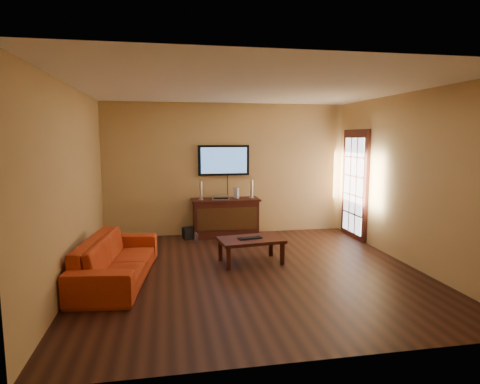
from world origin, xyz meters
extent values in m
plane|color=black|center=(0.00, 0.00, 0.00)|extent=(5.00, 5.00, 0.00)
plane|color=tan|center=(0.00, 2.50, 1.35)|extent=(5.00, 0.00, 5.00)
plane|color=tan|center=(-2.50, 0.00, 1.35)|extent=(0.00, 5.00, 5.00)
plane|color=tan|center=(2.50, 0.00, 1.35)|extent=(0.00, 5.00, 5.00)
plane|color=white|center=(0.00, 0.00, 2.70)|extent=(5.00, 5.00, 0.00)
cube|color=black|center=(2.46, 1.70, 1.05)|extent=(0.06, 1.02, 2.22)
cube|color=white|center=(2.42, 1.70, 1.05)|extent=(0.01, 0.79, 1.89)
cube|color=black|center=(-0.07, 2.24, 0.37)|extent=(1.29, 0.49, 0.73)
cube|color=black|center=(-0.07, 1.99, 0.40)|extent=(1.19, 0.02, 0.44)
cube|color=black|center=(-0.07, 2.24, 0.75)|extent=(1.37, 0.52, 0.04)
cube|color=black|center=(-0.07, 2.46, 1.54)|extent=(1.05, 0.07, 0.62)
cube|color=#497ABD|center=(-0.07, 2.42, 1.54)|extent=(0.95, 0.01, 0.53)
cube|color=black|center=(0.07, 0.41, 0.37)|extent=(1.07, 0.72, 0.05)
cube|color=black|center=(-0.34, 0.12, 0.17)|extent=(0.06, 0.06, 0.35)
cube|color=black|center=(0.54, 0.23, 0.17)|extent=(0.06, 0.06, 0.35)
cube|color=black|center=(-0.40, 0.60, 0.17)|extent=(0.06, 0.06, 0.35)
cube|color=black|center=(0.48, 0.71, 0.17)|extent=(0.06, 0.06, 0.35)
imported|color=#B33613|center=(-1.95, -0.03, 0.41)|extent=(0.86, 2.16, 0.82)
cylinder|color=silver|center=(-0.57, 2.21, 0.78)|extent=(0.10, 0.10, 0.02)
cylinder|color=silver|center=(-0.57, 2.21, 0.96)|extent=(0.06, 0.06, 0.35)
cylinder|color=silver|center=(0.48, 2.27, 0.78)|extent=(0.10, 0.10, 0.01)
cylinder|color=silver|center=(0.48, 2.27, 0.96)|extent=(0.06, 0.06, 0.35)
cube|color=silver|center=(-0.18, 2.18, 0.81)|extent=(0.36, 0.28, 0.08)
cube|color=white|center=(0.16, 2.27, 0.88)|extent=(0.09, 0.17, 0.22)
cube|color=black|center=(-0.83, 2.15, 0.11)|extent=(0.27, 0.27, 0.23)
cylinder|color=white|center=(-0.70, 1.79, 0.09)|extent=(0.07, 0.07, 0.19)
sphere|color=white|center=(-0.70, 1.79, 0.19)|extent=(0.04, 0.04, 0.04)
cube|color=black|center=(0.05, 0.41, 0.41)|extent=(0.40, 0.21, 0.02)
cube|color=black|center=(0.05, 0.41, 0.42)|extent=(0.26, 0.14, 0.01)
camera|label=1|loc=(-1.22, -5.70, 1.99)|focal=30.00mm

